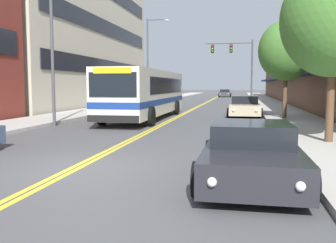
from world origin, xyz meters
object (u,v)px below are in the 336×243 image
Objects in this scene: car_dark_grey_moving_lead at (225,93)px; street_tree_right_near at (334,20)px; street_lamp_left_near at (56,20)px; street_lamp_left_far at (150,55)px; car_black_parked_left_far at (161,99)px; car_charcoal_parked_right_foreground at (251,154)px; traffic_signal_mast at (237,59)px; street_tree_right_mid at (286,51)px; city_bus at (147,92)px; car_silver_parked_left_mid at (146,101)px; car_beige_parked_right_mid at (245,107)px.

street_tree_right_near is (5.72, -53.62, 3.59)m from car_dark_grey_moving_lead.
street_lamp_left_near reaches higher than street_lamp_left_far.
car_black_parked_left_far is 0.51× the size of street_lamp_left_near.
traffic_signal_mast is (-0.76, 34.70, 4.40)m from car_charcoal_parked_right_foreground.
street_lamp_left_far is (0.02, 19.65, -0.16)m from street_lamp_left_near.
street_lamp_left_far reaches higher than street_tree_right_mid.
car_charcoal_parked_right_foreground is 58.96m from car_dark_grey_moving_lead.
city_bus is at bearing 112.46° from car_charcoal_parked_right_foreground.
car_silver_parked_left_mid is (-2.73, 10.31, -1.03)m from city_bus.
street_lamp_left_near reaches higher than car_beige_parked_right_mid.
car_charcoal_parked_right_foreground is 0.52× the size of street_lamp_left_far.
car_black_parked_left_far is 32.17m from car_charcoal_parked_right_foreground.
street_lamp_left_near reaches higher than street_tree_right_mid.
street_lamp_left_near is at bearing -123.44° from city_bus.
car_beige_parked_right_mid is (6.00, 2.93, -1.03)m from city_bus.
car_beige_parked_right_mid is (0.02, 17.38, 0.03)m from car_charcoal_parked_right_foreground.
city_bus is at bearing -178.71° from street_tree_right_mid.
street_lamp_left_far is (-3.31, 14.60, 3.48)m from city_bus.
traffic_signal_mast reaches higher than car_silver_parked_left_mid.
car_silver_parked_left_mid is at bearing -128.64° from traffic_signal_mast.
car_charcoal_parked_right_foreground is 34.99m from traffic_signal_mast.
traffic_signal_mast is at bearing 91.26° from car_charcoal_parked_right_foreground.
car_charcoal_parked_right_foreground is 6.94m from street_tree_right_near.
street_lamp_left_near reaches higher than car_dark_grey_moving_lead.
car_black_parked_left_far is 28.35m from street_tree_right_near.
street_lamp_left_near is (-6.31, -49.48, 4.67)m from car_dark_grey_moving_lead.
street_lamp_left_far is at bearing 89.93° from street_lamp_left_near.
city_bus is 44.54m from car_dark_grey_moving_lead.
car_charcoal_parked_right_foreground is (8.57, -31.01, 0.03)m from car_black_parked_left_far.
street_tree_right_near is (8.69, -9.19, 2.56)m from city_bus.
city_bus is 15.68m from car_charcoal_parked_right_foreground.
car_dark_grey_moving_lead is (-3.02, 41.50, 0.00)m from car_beige_parked_right_mid.
city_bus is 15.37m from street_lamp_left_far.
traffic_signal_mast is 0.78× the size of street_lamp_left_near.
car_beige_parked_right_mid is at bearing 89.93° from car_charcoal_parked_right_foreground.
street_lamp_left_far is at bearing -110.27° from car_black_parked_left_far.
car_silver_parked_left_mid is 22.89m from street_tree_right_near.
street_lamp_left_near reaches higher than car_silver_parked_left_mid.
street_tree_right_near is 9.39m from street_tree_right_mid.
car_silver_parked_left_mid reaches higher than car_black_parked_left_far.
street_tree_right_near is at bearing -46.60° from city_bus.
street_lamp_left_near reaches higher than car_charcoal_parked_right_foreground.
city_bus is at bearing -75.18° from car_silver_parked_left_mid.
car_beige_parked_right_mid is at bearing 26.03° from city_bus.
car_silver_parked_left_mid is 15.33m from street_tree_right_mid.
street_tree_right_mid is (11.60, 5.24, -1.24)m from street_lamp_left_near.
street_lamp_left_far is (-9.31, 11.68, 4.51)m from car_beige_parked_right_mid.
car_silver_parked_left_mid is 6.25m from car_black_parked_left_far.
street_lamp_left_far is at bearing 102.78° from city_bus.
car_black_parked_left_far is 0.53× the size of street_lamp_left_far.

